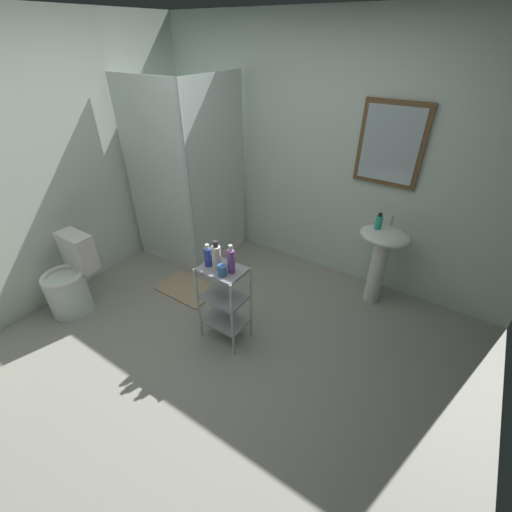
# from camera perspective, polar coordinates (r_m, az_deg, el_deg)

# --- Properties ---
(ground_plane) EXTENTS (4.20, 4.20, 0.02)m
(ground_plane) POSITION_cam_1_polar(r_m,az_deg,el_deg) (3.04, -8.18, -16.66)
(ground_plane) COLOR #98988B
(wall_back) EXTENTS (4.20, 0.14, 2.50)m
(wall_back) POSITION_cam_1_polar(r_m,az_deg,el_deg) (3.67, 10.05, 16.27)
(wall_back) COLOR silver
(wall_back) RESTS_ON ground_plane
(wall_left) EXTENTS (0.10, 4.20, 2.50)m
(wall_left) POSITION_cam_1_polar(r_m,az_deg,el_deg) (3.69, -32.74, 11.61)
(wall_left) COLOR silver
(wall_left) RESTS_ON ground_plane
(shower_stall) EXTENTS (0.92, 0.92, 2.00)m
(shower_stall) POSITION_cam_1_polar(r_m,az_deg,el_deg) (4.10, -10.61, 6.11)
(shower_stall) COLOR white
(shower_stall) RESTS_ON ground_plane
(pedestal_sink) EXTENTS (0.46, 0.37, 0.81)m
(pedestal_sink) POSITION_cam_1_polar(r_m,az_deg,el_deg) (3.41, 20.26, 0.73)
(pedestal_sink) COLOR white
(pedestal_sink) RESTS_ON ground_plane
(sink_faucet) EXTENTS (0.03, 0.03, 0.10)m
(sink_faucet) POSITION_cam_1_polar(r_m,az_deg,el_deg) (3.38, 21.73, 5.64)
(sink_faucet) COLOR silver
(sink_faucet) RESTS_ON pedestal_sink
(toilet) EXTENTS (0.37, 0.49, 0.76)m
(toilet) POSITION_cam_1_polar(r_m,az_deg,el_deg) (3.70, -28.60, -3.84)
(toilet) COLOR white
(toilet) RESTS_ON ground_plane
(storage_cart) EXTENTS (0.38, 0.28, 0.74)m
(storage_cart) POSITION_cam_1_polar(r_m,az_deg,el_deg) (2.89, -5.35, -7.04)
(storage_cart) COLOR silver
(storage_cart) RESTS_ON ground_plane
(hand_soap_bottle) EXTENTS (0.06, 0.06, 0.15)m
(hand_soap_bottle) POSITION_cam_1_polar(r_m,az_deg,el_deg) (3.27, 19.84, 5.40)
(hand_soap_bottle) COLOR #2DBC99
(hand_soap_bottle) RESTS_ON pedestal_sink
(lotion_bottle_white) EXTENTS (0.07, 0.07, 0.25)m
(lotion_bottle_white) POSITION_cam_1_polar(r_m,az_deg,el_deg) (2.66, -6.63, -0.11)
(lotion_bottle_white) COLOR white
(lotion_bottle_white) RESTS_ON storage_cart
(conditioner_bottle_purple) EXTENTS (0.06, 0.06, 0.24)m
(conditioner_bottle_purple) POSITION_cam_1_polar(r_m,az_deg,el_deg) (2.60, -4.19, -0.78)
(conditioner_bottle_purple) COLOR purple
(conditioner_bottle_purple) RESTS_ON storage_cart
(shampoo_bottle_blue) EXTENTS (0.06, 0.06, 0.19)m
(shampoo_bottle_blue) POSITION_cam_1_polar(r_m,az_deg,el_deg) (2.71, -8.04, -0.06)
(shampoo_bottle_blue) COLOR blue
(shampoo_bottle_blue) RESTS_ON storage_cart
(rinse_cup) EXTENTS (0.07, 0.07, 0.09)m
(rinse_cup) POSITION_cam_1_polar(r_m,az_deg,el_deg) (2.61, -5.68, -2.42)
(rinse_cup) COLOR #3870B2
(rinse_cup) RESTS_ON storage_cart
(bath_mat) EXTENTS (0.60, 0.40, 0.02)m
(bath_mat) POSITION_cam_1_polar(r_m,az_deg,el_deg) (3.73, -11.40, -5.34)
(bath_mat) COLOR tan
(bath_mat) RESTS_ON ground_plane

